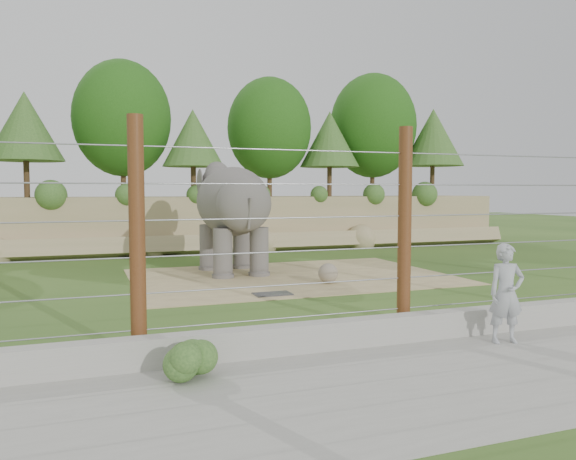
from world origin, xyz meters
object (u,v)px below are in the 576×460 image
object	(u,v)px
elephant	(233,218)
zookeeper	(506,293)
stone_ball	(328,273)
barrier_fence	(404,231)

from	to	relation	value
elephant	zookeeper	bearing A→B (deg)	-77.68
elephant	stone_ball	distance (m)	4.09
elephant	barrier_fence	size ratio (longest dim) A/B	0.23
elephant	barrier_fence	distance (m)	9.08
elephant	stone_ball	size ratio (longest dim) A/B	7.77
barrier_fence	zookeeper	world-z (taller)	barrier_fence
zookeeper	barrier_fence	bearing A→B (deg)	152.18
elephant	stone_ball	bearing A→B (deg)	-57.14
barrier_fence	zookeeper	bearing A→B (deg)	-41.81
barrier_fence	elephant	bearing A→B (deg)	96.72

